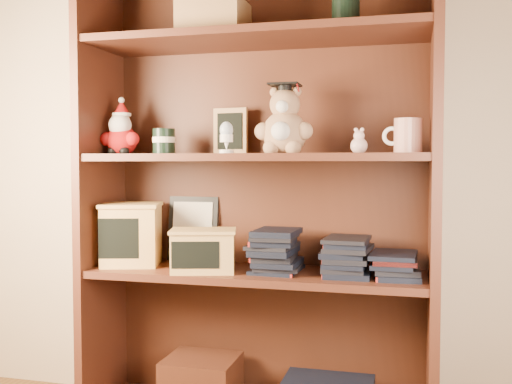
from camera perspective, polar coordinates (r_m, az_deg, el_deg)
bookcase at (r=2.09m, az=0.28°, el=-1.06°), size 1.20×0.35×1.60m
shelf_lower at (r=2.07m, az=0.00°, el=-7.83°), size 1.14×0.33×0.02m
shelf_upper at (r=2.03m, az=0.00°, el=3.31°), size 1.14×0.33×0.02m
santa_plush at (r=2.21m, az=-12.72°, el=5.52°), size 0.15×0.11×0.21m
teachers_tin at (r=2.15m, az=-8.77°, el=4.80°), size 0.08×0.08×0.09m
chalkboard_plaque at (r=2.18m, az=-2.44°, el=5.72°), size 0.13×0.08×0.17m
egg_cup at (r=1.99m, az=-2.83°, el=5.32°), size 0.05×0.05×0.11m
grad_teddy_bear at (r=2.01m, az=2.72°, el=6.27°), size 0.20×0.17×0.24m
pink_figurine at (r=1.98m, az=9.78°, el=4.59°), size 0.06×0.06×0.09m
teacher_mug at (r=1.97m, az=14.19°, el=5.20°), size 0.12×0.09×0.11m
certificate_frame at (r=2.27m, az=-6.03°, el=-3.51°), size 0.19×0.05×0.24m
treats_box at (r=2.21m, az=-11.77°, el=-3.90°), size 0.25×0.25×0.22m
pencils_box at (r=2.04m, az=-5.06°, el=-5.54°), size 0.25×0.21×0.14m
book_stack_left at (r=2.04m, az=1.93°, el=-5.59°), size 0.14×0.20×0.14m
book_stack_mid at (r=2.00m, az=8.49°, el=-6.00°), size 0.14×0.20×0.13m
book_stack_right at (r=2.00m, az=13.17°, el=-6.78°), size 0.14×0.20×0.08m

